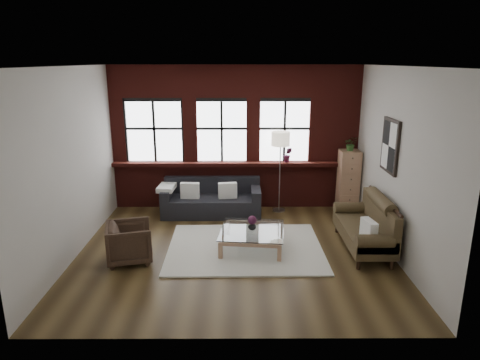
{
  "coord_description": "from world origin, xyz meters",
  "views": [
    {
      "loc": [
        0.07,
        -7.02,
        3.3
      ],
      "look_at": [
        0.1,
        0.6,
        1.15
      ],
      "focal_mm": 32.0,
      "sensor_mm": 36.0,
      "label": 1
    }
  ],
  "objects_px": {
    "armchair": "(130,242)",
    "vase": "(252,226)",
    "vintage_settee": "(364,224)",
    "floor_lamp": "(280,169)",
    "coffee_table": "(252,239)",
    "drawer_chest": "(348,182)",
    "dark_sofa": "(212,197)"
  },
  "relations": [
    {
      "from": "vintage_settee",
      "to": "floor_lamp",
      "type": "xyz_separation_m",
      "value": [
        -1.31,
        2.03,
        0.49
      ]
    },
    {
      "from": "dark_sofa",
      "to": "vintage_settee",
      "type": "xyz_separation_m",
      "value": [
        2.82,
        -1.82,
        0.1
      ]
    },
    {
      "from": "dark_sofa",
      "to": "drawer_chest",
      "type": "bearing_deg",
      "value": 2.96
    },
    {
      "from": "dark_sofa",
      "to": "floor_lamp",
      "type": "relative_size",
      "value": 1.1
    },
    {
      "from": "vintage_settee",
      "to": "floor_lamp",
      "type": "distance_m",
      "value": 2.47
    },
    {
      "from": "armchair",
      "to": "coffee_table",
      "type": "relative_size",
      "value": 0.66
    },
    {
      "from": "floor_lamp",
      "to": "armchair",
      "type": "bearing_deg",
      "value": -137.91
    },
    {
      "from": "vintage_settee",
      "to": "floor_lamp",
      "type": "bearing_deg",
      "value": 122.87
    },
    {
      "from": "dark_sofa",
      "to": "armchair",
      "type": "height_order",
      "value": "dark_sofa"
    },
    {
      "from": "armchair",
      "to": "floor_lamp",
      "type": "bearing_deg",
      "value": -62.44
    },
    {
      "from": "armchair",
      "to": "floor_lamp",
      "type": "distance_m",
      "value": 3.76
    },
    {
      "from": "dark_sofa",
      "to": "vase",
      "type": "height_order",
      "value": "dark_sofa"
    },
    {
      "from": "armchair",
      "to": "vintage_settee",
      "type": "bearing_deg",
      "value": -98.17
    },
    {
      "from": "armchair",
      "to": "coffee_table",
      "type": "xyz_separation_m",
      "value": [
        2.08,
        0.47,
        -0.16
      ]
    },
    {
      "from": "floor_lamp",
      "to": "vintage_settee",
      "type": "bearing_deg",
      "value": -57.13
    },
    {
      "from": "vase",
      "to": "coffee_table",
      "type": "bearing_deg",
      "value": 90.0
    },
    {
      "from": "dark_sofa",
      "to": "vintage_settee",
      "type": "relative_size",
      "value": 1.18
    },
    {
      "from": "vintage_settee",
      "to": "armchair",
      "type": "distance_m",
      "value": 4.09
    },
    {
      "from": "armchair",
      "to": "floor_lamp",
      "type": "height_order",
      "value": "floor_lamp"
    },
    {
      "from": "vintage_settee",
      "to": "coffee_table",
      "type": "xyz_separation_m",
      "value": [
        -1.98,
        0.02,
        -0.3
      ]
    },
    {
      "from": "vase",
      "to": "drawer_chest",
      "type": "height_order",
      "value": "drawer_chest"
    },
    {
      "from": "vintage_settee",
      "to": "floor_lamp",
      "type": "height_order",
      "value": "floor_lamp"
    },
    {
      "from": "vintage_settee",
      "to": "drawer_chest",
      "type": "relative_size",
      "value": 1.29
    },
    {
      "from": "vintage_settee",
      "to": "vase",
      "type": "xyz_separation_m",
      "value": [
        -1.98,
        0.02,
        -0.04
      ]
    },
    {
      "from": "coffee_table",
      "to": "drawer_chest",
      "type": "relative_size",
      "value": 0.8
    },
    {
      "from": "dark_sofa",
      "to": "vintage_settee",
      "type": "height_order",
      "value": "vintage_settee"
    },
    {
      "from": "armchair",
      "to": "vase",
      "type": "distance_m",
      "value": 2.14
    },
    {
      "from": "armchair",
      "to": "vase",
      "type": "relative_size",
      "value": 4.85
    },
    {
      "from": "drawer_chest",
      "to": "armchair",
      "type": "bearing_deg",
      "value": -150.36
    },
    {
      "from": "vase",
      "to": "floor_lamp",
      "type": "xyz_separation_m",
      "value": [
        0.67,
        2.01,
        0.53
      ]
    },
    {
      "from": "coffee_table",
      "to": "drawer_chest",
      "type": "bearing_deg",
      "value": 41.78
    },
    {
      "from": "vintage_settee",
      "to": "coffee_table",
      "type": "bearing_deg",
      "value": 179.38
    }
  ]
}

